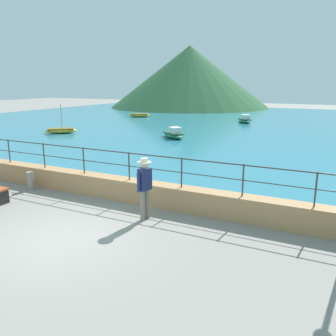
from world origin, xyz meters
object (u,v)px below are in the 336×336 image
person_walking (145,186)px  boat_2 (140,115)px  bollard (30,181)px  boat_0 (61,130)px  boat_1 (174,134)px  boat_3 (245,120)px

person_walking → boat_2: person_walking is taller
bollard → boat_0: 14.13m
person_walking → boat_1: (-5.46, 13.19, -0.65)m
boat_1 → boat_0: bearing=-168.8°
bollard → boat_3: 24.08m
boat_0 → boat_2: boat_0 is taller
boat_0 → bollard: bearing=-50.9°
boat_2 → boat_3: size_ratio=1.02×
person_walking → boat_3: size_ratio=0.73×
bollard → boat_2: bearing=112.7°
boat_0 → boat_2: bearing=95.4°
boat_3 → person_walking: bearing=-81.8°
boat_2 → boat_3: (11.72, -0.31, 0.07)m
person_walking → boat_0: (-13.98, 11.50, -0.71)m
person_walking → boat_3: person_walking is taller
person_walking → boat_0: size_ratio=0.75×
boat_2 → bollard: bearing=-67.3°
boat_1 → boat_3: 11.54m
person_walking → boat_1: bearing=112.5°
boat_1 → boat_2: 15.23m
person_walking → boat_1: person_walking is taller
boat_1 → boat_3: bearing=80.3°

